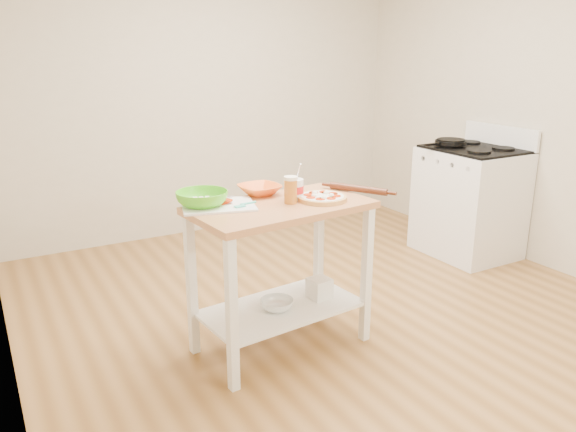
# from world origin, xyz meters

# --- Properties ---
(room_shell) EXTENTS (4.04, 4.54, 2.74)m
(room_shell) POSITION_xyz_m (0.00, 0.00, 1.35)
(room_shell) COLOR olive
(room_shell) RESTS_ON ground
(prep_island) EXTENTS (1.07, 0.65, 0.90)m
(prep_island) POSITION_xyz_m (-0.55, -0.14, 0.64)
(prep_island) COLOR #BD7E4D
(prep_island) RESTS_ON ground
(gas_stove) EXTENTS (0.66, 0.77, 1.11)m
(gas_stove) POSITION_xyz_m (1.66, 0.46, 0.47)
(gas_stove) COLOR white
(gas_stove) RESTS_ON ground
(skillet) EXTENTS (0.42, 0.27, 0.03)m
(skillet) POSITION_xyz_m (1.54, 0.62, 0.98)
(skillet) COLOR black
(skillet) RESTS_ON gas_stove
(pizza) EXTENTS (0.29, 0.29, 0.05)m
(pizza) POSITION_xyz_m (-0.30, -0.19, 0.92)
(pizza) COLOR #E4AE61
(pizza) RESTS_ON prep_island
(cutting_board) EXTENTS (0.47, 0.40, 0.04)m
(cutting_board) POSITION_xyz_m (-0.88, -0.01, 0.91)
(cutting_board) COLOR white
(cutting_board) RESTS_ON prep_island
(spatula) EXTENTS (0.15, 0.06, 0.01)m
(spatula) POSITION_xyz_m (-0.76, -0.10, 0.92)
(spatula) COLOR #40C6B0
(spatula) RESTS_ON cutting_board
(knife) EXTENTS (0.26, 0.10, 0.01)m
(knife) POSITION_xyz_m (-0.90, 0.05, 0.92)
(knife) COLOR silver
(knife) RESTS_ON cutting_board
(orange_bowl) EXTENTS (0.26, 0.26, 0.06)m
(orange_bowl) POSITION_xyz_m (-0.55, 0.11, 0.93)
(orange_bowl) COLOR orange
(orange_bowl) RESTS_ON prep_island
(green_bowl) EXTENTS (0.35, 0.35, 0.09)m
(green_bowl) POSITION_xyz_m (-0.96, 0.02, 0.95)
(green_bowl) COLOR #4FC61D
(green_bowl) RESTS_ON prep_island
(beer_pint) EXTENTS (0.08, 0.08, 0.16)m
(beer_pint) POSITION_xyz_m (-0.49, -0.15, 0.98)
(beer_pint) COLOR #BE6E21
(beer_pint) RESTS_ON prep_island
(yogurt_tub) EXTENTS (0.10, 0.10, 0.22)m
(yogurt_tub) POSITION_xyz_m (-0.42, -0.09, 0.96)
(yogurt_tub) COLOR white
(yogurt_tub) RESTS_ON prep_island
(rolling_pin) EXTENTS (0.22, 0.34, 0.04)m
(rolling_pin) POSITION_xyz_m (-0.01, -0.15, 0.92)
(rolling_pin) COLOR #532512
(rolling_pin) RESTS_ON prep_island
(shelf_glass_bowl) EXTENTS (0.22, 0.22, 0.06)m
(shelf_glass_bowl) POSITION_xyz_m (-0.59, -0.17, 0.29)
(shelf_glass_bowl) COLOR silver
(shelf_glass_bowl) RESTS_ON prep_island
(shelf_bin) EXTENTS (0.14, 0.14, 0.13)m
(shelf_bin) POSITION_xyz_m (-0.28, -0.15, 0.32)
(shelf_bin) COLOR white
(shelf_bin) RESTS_ON prep_island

